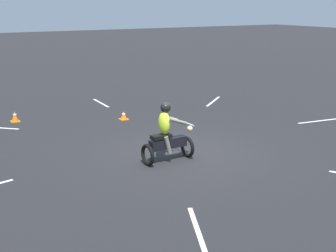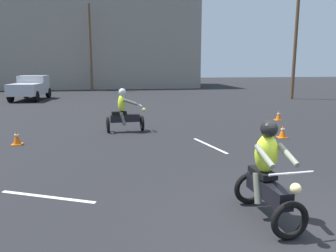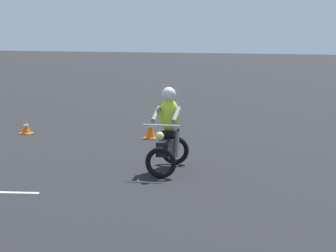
{
  "view_description": "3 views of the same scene",
  "coord_description": "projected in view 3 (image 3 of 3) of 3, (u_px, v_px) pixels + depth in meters",
  "views": [
    {
      "loc": [
        -10.84,
        6.88,
        4.22
      ],
      "look_at": [
        -0.38,
        0.7,
        1.0
      ],
      "focal_mm": 50.0,
      "sensor_mm": 36.0,
      "label": 1
    },
    {
      "loc": [
        -2.81,
        -4.02,
        2.53
      ],
      "look_at": [
        -1.41,
        4.54,
        0.9
      ],
      "focal_mm": 35.0,
      "sensor_mm": 36.0,
      "label": 2
    },
    {
      "loc": [
        9.67,
        12.12,
        2.82
      ],
      "look_at": [
        -2.43,
        8.38,
        0.9
      ],
      "focal_mm": 70.0,
      "sensor_mm": 36.0,
      "label": 3
    }
  ],
  "objects": [
    {
      "name": "traffic_cone_near_right",
      "position": [
        26.0,
        128.0,
        17.41
      ],
      "size": [
        0.32,
        0.32,
        0.33
      ],
      "color": "orange",
      "rests_on": "ground"
    },
    {
      "name": "motorcycle_rider_background",
      "position": [
        168.0,
        134.0,
        12.87
      ],
      "size": [
        1.54,
        0.76,
        1.66
      ],
      "rotation": [
        0.0,
        0.0,
        4.8
      ],
      "color": "black",
      "rests_on": "ground"
    },
    {
      "name": "traffic_cone_far_center",
      "position": [
        151.0,
        130.0,
        16.67
      ],
      "size": [
        0.32,
        0.32,
        0.47
      ],
      "color": "orange",
      "rests_on": "ground"
    }
  ]
}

